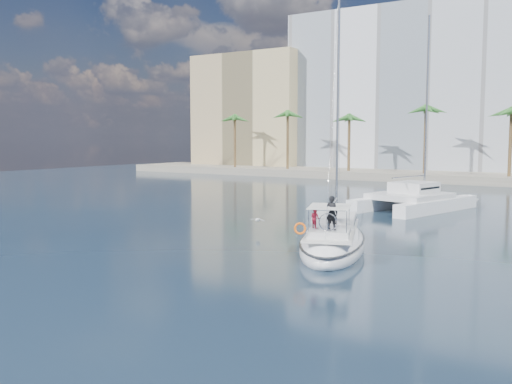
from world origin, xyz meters
The scene contains 9 objects.
ground centered at (0.00, 0.00, 0.00)m, with size 160.00×160.00×0.00m, color black.
quay centered at (0.00, 61.00, 0.60)m, with size 120.00×14.00×1.20m, color gray.
building_modern centered at (-12.00, 73.00, 14.00)m, with size 42.00×16.00×28.00m, color silver.
building_tan_left centered at (-42.00, 69.00, 11.00)m, with size 22.00×14.00×22.00m, color tan.
palm_left centered at (-34.00, 57.00, 10.28)m, with size 3.60×3.60×12.30m.
palm_centre centered at (0.00, 57.00, 10.28)m, with size 3.60×3.60×12.30m.
main_sloop centered at (4.29, 3.98, 0.52)m, with size 7.28×11.86×16.80m.
catamaran centered at (2.61, 24.36, 1.14)m, with size 8.68×12.90×17.22m.
seagull centered at (-2.80, 7.13, 0.83)m, with size 1.15×0.49×0.21m.
Camera 1 is at (17.86, -25.56, 6.49)m, focal length 40.00 mm.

